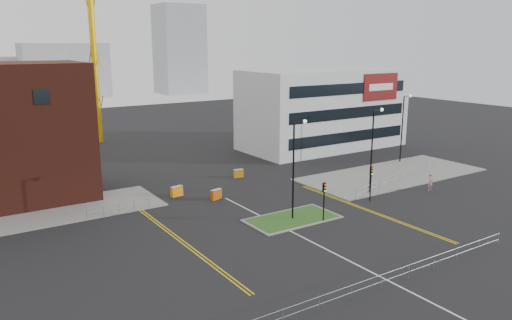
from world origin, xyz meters
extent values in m
plane|color=black|center=(0.00, 0.00, 0.00)|extent=(200.00, 200.00, 0.00)
cube|color=slate|center=(-20.00, 22.00, 0.06)|extent=(28.00, 8.00, 0.12)
cube|color=slate|center=(22.00, 14.00, 0.06)|extent=(24.00, 10.00, 0.12)
cube|color=slate|center=(2.00, 8.00, 0.04)|extent=(8.60, 4.60, 0.08)
cube|color=#2A501A|center=(2.00, 8.00, 0.06)|extent=(8.00, 4.00, 0.12)
cube|color=black|center=(-16.00, 22.98, 11.00)|extent=(1.40, 0.10, 1.40)
cube|color=silver|center=(26.00, 32.00, 6.00)|extent=(25.00, 12.00, 12.00)
cube|color=black|center=(26.00, 25.98, 2.50)|extent=(22.00, 0.10, 1.60)
cube|color=black|center=(26.00, 25.98, 6.00)|extent=(22.00, 0.10, 1.60)
cube|color=black|center=(26.00, 25.98, 9.50)|extent=(22.00, 0.10, 1.60)
cube|color=#620B0A|center=(32.00, 25.92, 9.50)|extent=(7.00, 0.15, 4.00)
cube|color=white|center=(32.00, 25.82, 9.50)|extent=(5.00, 0.05, 1.00)
cylinder|color=#F2B30E|center=(-2.00, 55.00, 17.80)|extent=(1.00, 1.00, 35.59)
cylinder|color=black|center=(2.00, 8.00, 4.50)|extent=(0.16, 0.16, 9.00)
cylinder|color=black|center=(2.60, 8.00, 9.00)|extent=(1.20, 0.10, 0.10)
sphere|color=silver|center=(3.20, 8.00, 9.00)|extent=(0.36, 0.36, 0.36)
cylinder|color=black|center=(14.00, 10.00, 4.50)|extent=(0.16, 0.16, 9.00)
cylinder|color=black|center=(14.60, 10.00, 9.00)|extent=(1.20, 0.10, 0.10)
sphere|color=silver|center=(15.20, 10.00, 9.00)|extent=(0.36, 0.36, 0.36)
cylinder|color=black|center=(28.00, 18.00, 4.50)|extent=(0.16, 0.16, 9.00)
cylinder|color=black|center=(28.60, 18.00, 9.00)|extent=(1.20, 0.10, 0.10)
sphere|color=silver|center=(29.20, 18.00, 9.00)|extent=(0.36, 0.36, 0.36)
cylinder|color=black|center=(4.00, 6.00, 1.50)|extent=(0.12, 0.12, 3.00)
cube|color=black|center=(4.00, 6.00, 3.20)|extent=(0.28, 0.22, 0.90)
sphere|color=red|center=(4.00, 5.87, 3.50)|extent=(0.18, 0.18, 0.18)
sphere|color=orange|center=(4.00, 5.87, 3.20)|extent=(0.18, 0.18, 0.18)
sphere|color=#0CCC33|center=(4.00, 5.87, 2.90)|extent=(0.18, 0.18, 0.18)
cylinder|color=black|center=(12.00, 8.00, 1.50)|extent=(0.12, 0.12, 3.00)
cube|color=black|center=(12.00, 8.00, 3.20)|extent=(0.28, 0.22, 0.90)
sphere|color=red|center=(12.00, 7.87, 3.50)|extent=(0.18, 0.18, 0.18)
sphere|color=orange|center=(12.00, 7.87, 3.20)|extent=(0.18, 0.18, 0.18)
sphere|color=#0CCC33|center=(12.00, 7.87, 2.90)|extent=(0.18, 0.18, 0.18)
cylinder|color=gray|center=(0.00, -6.00, 1.05)|extent=(24.00, 0.04, 0.04)
cylinder|color=gray|center=(0.00, -6.00, 0.55)|extent=(24.00, 0.04, 0.04)
cylinder|color=gray|center=(12.00, -6.00, 0.55)|extent=(0.05, 0.05, 1.10)
cylinder|color=gray|center=(-11.00, 18.00, 1.05)|extent=(6.00, 0.04, 0.04)
cylinder|color=gray|center=(-11.00, 18.00, 0.55)|extent=(6.00, 0.04, 0.04)
cylinder|color=gray|center=(-14.00, 18.00, 0.55)|extent=(0.05, 0.05, 1.10)
cylinder|color=gray|center=(-8.00, 18.00, 0.55)|extent=(0.05, 0.05, 1.10)
cylinder|color=gray|center=(20.50, 11.50, 1.05)|extent=(19.01, 5.04, 0.04)
cylinder|color=gray|center=(20.50, 11.50, 0.55)|extent=(19.01, 5.04, 0.04)
cylinder|color=gray|center=(11.00, 9.00, 0.55)|extent=(0.05, 0.05, 1.10)
cylinder|color=gray|center=(30.00, 14.00, 0.55)|extent=(0.05, 0.05, 1.10)
cube|color=silver|center=(0.00, 2.00, 0.01)|extent=(0.15, 30.00, 0.01)
cube|color=gold|center=(-9.00, 10.00, 0.01)|extent=(0.12, 24.00, 0.01)
cube|color=gold|center=(-8.70, 10.00, 0.01)|extent=(0.12, 24.00, 0.01)
cube|color=gold|center=(9.50, 6.00, 0.01)|extent=(0.12, 20.00, 0.01)
cube|color=gold|center=(9.80, 6.00, 0.01)|extent=(0.12, 20.00, 0.01)
cube|color=gray|center=(10.00, 130.00, 8.00)|extent=(24.00, 12.00, 16.00)
cube|color=gray|center=(45.00, 125.00, 14.00)|extent=(14.00, 12.00, 28.00)
imported|color=#BC7A8C|center=(20.24, 6.99, 1.00)|extent=(0.75, 0.51, 1.99)
cube|color=#C34E0A|center=(-1.00, 17.13, 0.53)|extent=(1.33, 0.75, 1.06)
cube|color=silver|center=(-1.00, 17.13, 1.00)|extent=(1.33, 0.75, 0.13)
cube|color=orange|center=(-4.00, 20.31, 0.55)|extent=(1.39, 0.70, 1.11)
cube|color=silver|center=(-4.00, 20.31, 1.05)|extent=(1.39, 0.70, 0.13)
cube|color=#C86B0B|center=(5.46, 23.35, 0.50)|extent=(1.24, 0.58, 0.99)
cube|color=silver|center=(5.46, 23.35, 0.95)|extent=(1.24, 0.58, 0.12)
camera|label=1|loc=(-24.70, -26.64, 15.78)|focal=35.00mm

